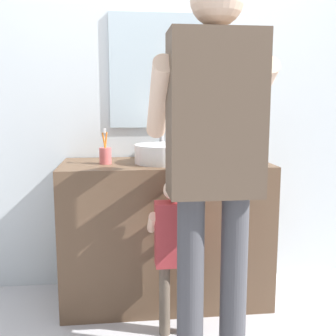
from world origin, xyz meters
TOP-DOWN VIEW (x-y plane):
  - ground_plane at (0.00, 0.00)m, footprint 14.00×14.00m
  - back_wall at (0.00, 0.62)m, footprint 4.40×0.10m
  - vanity_cabinet at (0.00, 0.30)m, footprint 1.24×0.54m
  - sink_basin at (0.00, 0.28)m, footprint 0.37×0.37m
  - faucet at (0.00, 0.50)m, footprint 0.18×0.14m
  - toothbrush_cup at (-0.35, 0.28)m, footprint 0.07×0.07m
  - soap_bottle at (0.38, 0.37)m, footprint 0.06×0.06m
  - child_toddler at (0.00, -0.10)m, footprint 0.26×0.26m
  - adult_parent at (0.15, -0.36)m, footprint 0.55×0.57m

SIDE VIEW (x-z plane):
  - ground_plane at x=0.00m, z-range 0.00..0.00m
  - vanity_cabinet at x=0.00m, z-range 0.00..0.87m
  - child_toddler at x=0.00m, z-range 0.08..0.92m
  - toothbrush_cup at x=-0.35m, z-range 0.82..1.02m
  - sink_basin at x=0.00m, z-range 0.87..0.98m
  - soap_bottle at x=0.38m, z-range 0.85..1.02m
  - faucet at x=0.00m, z-range 0.86..1.04m
  - adult_parent at x=0.15m, z-range 0.18..1.94m
  - back_wall at x=0.00m, z-range 0.00..2.70m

